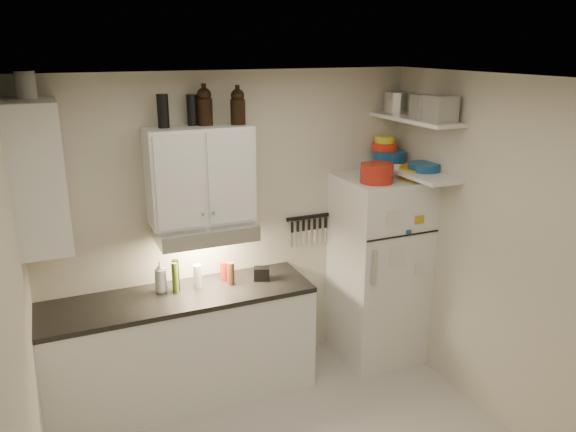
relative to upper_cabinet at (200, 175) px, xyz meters
name	(u,v)px	position (x,y,z in m)	size (l,w,h in m)	color
ceiling	(312,79)	(0.30, -1.33, 0.78)	(3.20, 3.00, 0.02)	silver
back_wall	(232,228)	(0.30, 0.18, -0.53)	(3.20, 0.02, 2.60)	beige
left_wall	(19,356)	(-1.31, -1.33, -0.53)	(0.02, 3.00, 2.60)	beige
right_wall	(511,261)	(1.91, -1.33, -0.53)	(0.02, 3.00, 2.60)	beige
base_cabinet	(182,349)	(-0.25, -0.14, -1.39)	(2.10, 0.60, 0.88)	white
countertop	(179,297)	(-0.25, -0.14, -0.93)	(2.10, 0.62, 0.04)	black
upper_cabinet	(200,175)	(0.00, 0.00, 0.00)	(0.80, 0.33, 0.75)	white
side_cabinet	(38,176)	(-1.14, -0.14, 0.12)	(0.33, 0.55, 1.00)	white
range_hood	(205,231)	(0.00, -0.06, -0.44)	(0.76, 0.46, 0.12)	silver
fridge	(378,269)	(1.55, -0.18, -0.98)	(0.70, 0.68, 1.70)	white
shelf_hi	(416,119)	(1.75, -0.31, 0.38)	(0.30, 0.95, 0.03)	white
shelf_lo	(412,172)	(1.75, -0.31, -0.07)	(0.30, 0.95, 0.03)	white
knife_strip	(308,217)	(1.00, 0.15, -0.51)	(0.42, 0.02, 0.03)	black
dutch_oven	(377,173)	(1.39, -0.31, -0.05)	(0.27, 0.27, 0.16)	#AC2214
book_stack	(413,172)	(1.77, -0.29, -0.08)	(0.22, 0.28, 0.09)	gold
spice_jar	(397,171)	(1.66, -0.21, -0.07)	(0.07, 0.07, 0.11)	silver
stock_pot	(398,102)	(1.79, 0.01, 0.48)	(0.25, 0.25, 0.18)	silver
tin_a	(425,107)	(1.74, -0.44, 0.49)	(0.19, 0.18, 0.19)	#AAAAAD
tin_b	(440,109)	(1.75, -0.61, 0.49)	(0.20, 0.20, 0.20)	#AAAAAD
bowl_teal	(389,157)	(1.72, 0.01, 0.01)	(0.28, 0.28, 0.11)	navy
bowl_orange	(384,146)	(1.69, 0.05, 0.10)	(0.23, 0.23, 0.07)	red
bowl_yellow	(385,139)	(1.69, 0.05, 0.16)	(0.18, 0.18, 0.06)	yellow
plates	(424,167)	(1.82, -0.38, -0.02)	(0.27, 0.27, 0.07)	navy
growler_a	(204,106)	(0.07, 0.04, 0.52)	(0.12, 0.12, 0.29)	black
growler_b	(238,106)	(0.31, -0.02, 0.51)	(0.12, 0.12, 0.28)	black
thermos_a	(192,110)	(-0.02, 0.06, 0.49)	(0.08, 0.08, 0.23)	black
thermos_b	(163,111)	(-0.25, 0.02, 0.50)	(0.08, 0.08, 0.24)	black
side_jar	(25,85)	(-1.14, -0.03, 0.71)	(0.13, 0.13, 0.18)	silver
soap_bottle	(160,275)	(-0.36, -0.03, -0.76)	(0.11, 0.12, 0.30)	white
pepper_mill	(231,274)	(0.19, -0.11, -0.81)	(0.06, 0.06, 0.19)	brown
oil_bottle	(175,278)	(-0.26, -0.09, -0.78)	(0.05, 0.05, 0.25)	#4A6B1A
vinegar_bottle	(176,275)	(-0.24, -0.05, -0.78)	(0.05, 0.05, 0.26)	black
clear_bottle	(198,276)	(-0.07, -0.06, -0.81)	(0.06, 0.06, 0.19)	silver
red_jar	(225,270)	(0.17, 0.01, -0.83)	(0.08, 0.08, 0.16)	#AC2214
caddy	(262,274)	(0.45, -0.12, -0.85)	(0.13, 0.09, 0.11)	black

